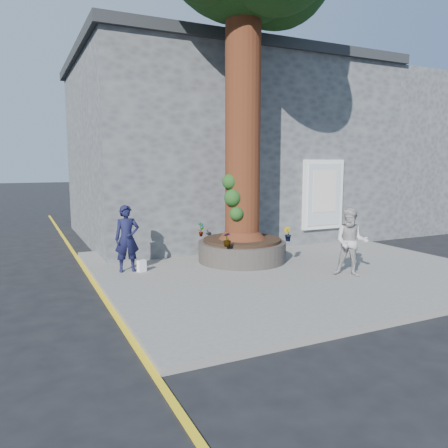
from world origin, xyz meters
name	(u,v)px	position (x,y,z in m)	size (l,w,h in m)	color
ground	(252,288)	(0.00, 0.00, 0.00)	(120.00, 120.00, 0.00)	black
pavement	(285,268)	(1.50, 1.00, 0.06)	(9.00, 8.00, 0.12)	slate
yellow_line	(100,293)	(-3.05, 1.00, 0.00)	(0.10, 30.00, 0.01)	yellow
stone_shop	(218,151)	(2.50, 7.20, 3.16)	(10.30, 8.30, 6.30)	#494B4E
neighbour_shop	(377,156)	(10.50, 7.20, 3.00)	(6.00, 8.00, 6.00)	#494B4E
planter	(242,250)	(0.80, 2.00, 0.41)	(2.30, 2.30, 0.60)	black
man	(127,239)	(-2.20, 2.16, 0.91)	(0.58, 0.38, 1.59)	black
woman	(351,242)	(2.32, -0.44, 0.90)	(0.76, 0.59, 1.57)	#B1ADAA
shopping_bag	(142,266)	(-1.91, 1.97, 0.26)	(0.20, 0.12, 0.28)	white
plant_a	(201,229)	(-0.05, 2.79, 0.92)	(0.21, 0.14, 0.40)	gray
plant_b	(287,234)	(1.65, 1.15, 0.90)	(0.20, 0.20, 0.37)	gray
plant_c	(227,239)	(-0.05, 1.15, 0.89)	(0.19, 0.19, 0.34)	gray
plant_d	(254,227)	(1.65, 2.85, 0.87)	(0.27, 0.24, 0.30)	gray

